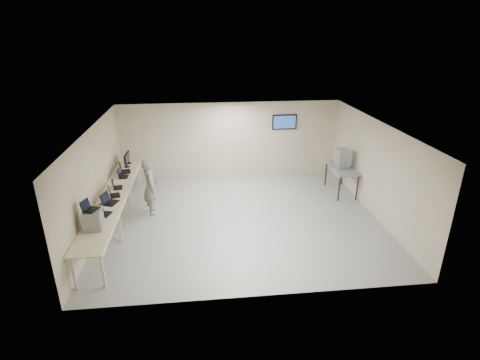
{
  "coord_description": "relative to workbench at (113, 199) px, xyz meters",
  "views": [
    {
      "loc": [
        -1.11,
        -9.8,
        5.25
      ],
      "look_at": [
        0.0,
        0.2,
        1.15
      ],
      "focal_mm": 28.0,
      "sensor_mm": 36.0,
      "label": 1
    }
  ],
  "objects": [
    {
      "name": "workbench",
      "position": [
        0.0,
        0.0,
        0.0
      ],
      "size": [
        0.76,
        6.0,
        0.9
      ],
      "color": "beige",
      "rests_on": "ground"
    },
    {
      "name": "laptop_3",
      "position": [
        -0.02,
        0.59,
        0.14
      ],
      "size": [
        0.33,
        0.38,
        0.27
      ],
      "rotation": [
        0.0,
        0.0,
        0.16
      ],
      "color": "black",
      "rests_on": "workbench"
    },
    {
      "name": "monitor_far",
      "position": [
        -0.01,
        2.75,
        0.32
      ],
      "size": [
        0.18,
        0.42,
        0.41
      ],
      "color": "black",
      "rests_on": "workbench"
    },
    {
      "name": "laptop_5",
      "position": [
        -0.03,
        1.92,
        0.15
      ],
      "size": [
        0.41,
        0.45,
        0.31
      ],
      "rotation": [
        0.0,
        0.0,
        0.21
      ],
      "color": "black",
      "rests_on": "workbench"
    },
    {
      "name": "laptop_2",
      "position": [
        -0.0,
        0.03,
        0.15
      ],
      "size": [
        0.38,
        0.42,
        0.28
      ],
      "rotation": [
        0.0,
        0.0,
        0.28
      ],
      "color": "black",
      "rests_on": "workbench"
    },
    {
      "name": "laptop_4",
      "position": [
        -0.01,
        1.45,
        0.14
      ],
      "size": [
        0.3,
        0.36,
        0.28
      ],
      "rotation": [
        0.0,
        0.0,
        -0.03
      ],
      "color": "black",
      "rests_on": "workbench"
    },
    {
      "name": "laptop_1",
      "position": [
        -0.01,
        -0.45,
        0.15
      ],
      "size": [
        0.43,
        0.46,
        0.31
      ],
      "rotation": [
        0.0,
        0.0,
        -0.32
      ],
      "color": "black",
      "rests_on": "workbench"
    },
    {
      "name": "laptop_0",
      "position": [
        -0.02,
        -1.11,
        0.14
      ],
      "size": [
        0.35,
        0.38,
        0.26
      ],
      "rotation": [
        0.0,
        0.0,
        -0.26
      ],
      "color": "black",
      "rests_on": "workbench"
    },
    {
      "name": "equipment_box",
      "position": [
        -0.06,
        -1.8,
        0.31
      ],
      "size": [
        0.43,
        0.48,
        0.48
      ],
      "primitive_type": "cube",
      "rotation": [
        0.0,
        0.0,
        0.06
      ],
      "color": "gray",
      "rests_on": "workbench"
    },
    {
      "name": "soldier",
      "position": [
        0.94,
        0.67,
        0.03
      ],
      "size": [
        0.55,
        0.71,
        1.72
      ],
      "primitive_type": "imported",
      "rotation": [
        0.0,
        0.0,
        1.82
      ],
      "color": "slate",
      "rests_on": "ground"
    },
    {
      "name": "side_table",
      "position": [
        7.19,
        1.51,
        0.02
      ],
      "size": [
        0.71,
        1.52,
        0.91
      ],
      "color": "slate",
      "rests_on": "ground"
    },
    {
      "name": "room",
      "position": [
        3.62,
        0.06,
        0.58
      ],
      "size": [
        8.01,
        7.01,
        2.81
      ],
      "color": "#9A9A96",
      "rests_on": "ground"
    },
    {
      "name": "storage_bins",
      "position": [
        7.17,
        1.51,
        0.4
      ],
      "size": [
        0.4,
        0.44,
        0.63
      ],
      "color": "gray",
      "rests_on": "side_table"
    },
    {
      "name": "monitor_near",
      "position": [
        -0.01,
        2.39,
        0.34
      ],
      "size": [
        0.2,
        0.44,
        0.44
      ],
      "color": "black",
      "rests_on": "workbench"
    },
    {
      "name": "laptop_on_box",
      "position": [
        -0.12,
        -1.8,
        0.62
      ],
      "size": [
        0.37,
        0.4,
        0.26
      ],
      "rotation": [
        0.0,
        0.0,
        -0.33
      ],
      "color": "black",
      "rests_on": "equipment_box"
    }
  ]
}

